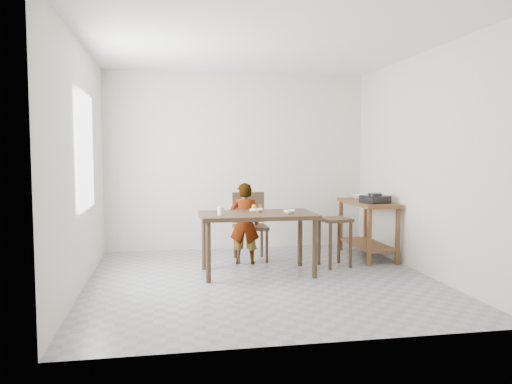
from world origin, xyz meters
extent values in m
cube|color=gray|center=(0.00, 0.00, -0.02)|extent=(4.00, 4.00, 0.04)
cube|color=white|center=(0.00, 0.00, 2.72)|extent=(4.00, 4.00, 0.04)
cube|color=beige|center=(0.00, 2.02, 1.35)|extent=(4.00, 0.04, 2.70)
cube|color=beige|center=(0.00, -2.02, 1.35)|extent=(4.00, 0.04, 2.70)
cube|color=beige|center=(-2.02, 0.00, 1.35)|extent=(0.04, 4.00, 2.70)
cube|color=beige|center=(2.02, 0.00, 1.35)|extent=(0.04, 4.00, 2.70)
cube|color=white|center=(-1.97, 0.20, 1.50)|extent=(0.02, 1.10, 1.30)
imported|color=white|center=(-0.07, 0.88, 0.54)|extent=(0.45, 0.34, 1.09)
cylinder|color=silver|center=(-0.46, 0.17, 0.80)|extent=(0.09, 0.09, 0.10)
imported|color=white|center=(0.38, 0.21, 0.77)|extent=(0.14, 0.14, 0.04)
imported|color=white|center=(1.75, 1.39, 0.83)|extent=(0.30, 0.30, 0.06)
cube|color=black|center=(1.71, 0.73, 0.85)|extent=(0.38, 0.38, 0.10)
camera|label=1|loc=(-1.09, -5.63, 1.48)|focal=35.00mm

